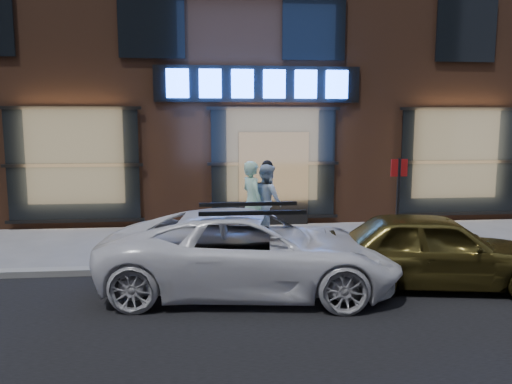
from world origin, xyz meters
TOP-DOWN VIEW (x-y plane):
  - ground at (0.00, 0.00)m, footprint 90.00×90.00m
  - curb at (0.00, 0.00)m, footprint 60.00×0.25m
  - storefront_building at (-0.00, 7.99)m, footprint 30.20×8.28m
  - man_bowtie at (-0.72, 2.16)m, footprint 0.66×0.78m
  - man_cap at (-0.35, 2.45)m, footprint 0.89×1.00m
  - white_suv at (-1.05, -1.14)m, footprint 4.86×2.66m
  - gold_sedan at (1.95, -1.18)m, footprint 3.81×2.03m
  - sign_post at (1.81, 0.10)m, footprint 0.32×0.06m

SIDE VIEW (x-z plane):
  - ground at x=0.00m, z-range 0.00..0.00m
  - curb at x=0.00m, z-range 0.00..0.12m
  - gold_sedan at x=1.95m, z-range 0.00..1.23m
  - white_suv at x=-1.05m, z-range 0.00..1.29m
  - man_cap at x=-0.35m, z-range 0.00..1.73m
  - man_bowtie at x=-0.72m, z-range 0.00..1.81m
  - sign_post at x=1.81m, z-range 0.21..2.22m
  - storefront_building at x=0.00m, z-range 0.00..10.30m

